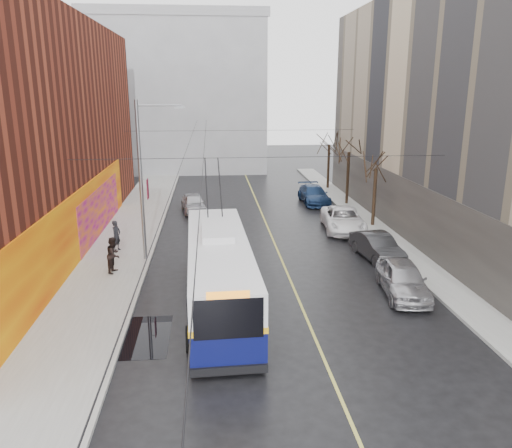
{
  "coord_description": "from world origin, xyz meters",
  "views": [
    {
      "loc": [
        -2.47,
        -17.52,
        9.54
      ],
      "look_at": [
        -0.2,
        7.15,
        2.82
      ],
      "focal_mm": 35.0,
      "sensor_mm": 36.0,
      "label": 1
    }
  ],
  "objects_px": {
    "following_car": "(194,203)",
    "pedestrian_a": "(116,236)",
    "parked_car_a": "(403,279)",
    "parked_car_c": "(343,219)",
    "streetlight_pole": "(144,177)",
    "tree_far": "(330,136)",
    "trolleybus": "(219,271)",
    "tree_near": "(377,157)",
    "parked_car_b": "(377,247)",
    "tree_mid": "(349,143)",
    "parked_car_d": "(314,195)",
    "pedestrian_b": "(114,255)"
  },
  "relations": [
    {
      "from": "tree_mid",
      "to": "tree_far",
      "type": "distance_m",
      "value": 7.0
    },
    {
      "from": "following_car",
      "to": "pedestrian_b",
      "type": "xyz_separation_m",
      "value": [
        -3.76,
        -13.72,
        0.37
      ]
    },
    {
      "from": "tree_mid",
      "to": "trolleybus",
      "type": "xyz_separation_m",
      "value": [
        -11.2,
        -19.42,
        -3.61
      ]
    },
    {
      "from": "pedestrian_a",
      "to": "following_car",
      "type": "bearing_deg",
      "value": 0.74
    },
    {
      "from": "tree_far",
      "to": "pedestrian_b",
      "type": "distance_m",
      "value": 27.94
    },
    {
      "from": "tree_near",
      "to": "parked_car_b",
      "type": "distance_m",
      "value": 8.33
    },
    {
      "from": "trolleybus",
      "to": "tree_far",
      "type": "bearing_deg",
      "value": 65.15
    },
    {
      "from": "tree_mid",
      "to": "following_car",
      "type": "bearing_deg",
      "value": -174.0
    },
    {
      "from": "tree_near",
      "to": "tree_mid",
      "type": "distance_m",
      "value": 7.01
    },
    {
      "from": "tree_mid",
      "to": "tree_near",
      "type": "bearing_deg",
      "value": -90.0
    },
    {
      "from": "tree_mid",
      "to": "parked_car_d",
      "type": "distance_m",
      "value": 5.3
    },
    {
      "from": "tree_far",
      "to": "following_car",
      "type": "xyz_separation_m",
      "value": [
        -12.88,
        -8.35,
        -4.4
      ]
    },
    {
      "from": "parked_car_c",
      "to": "pedestrian_a",
      "type": "relative_size",
      "value": 3.06
    },
    {
      "from": "parked_car_d",
      "to": "parked_car_b",
      "type": "bearing_deg",
      "value": -88.7
    },
    {
      "from": "parked_car_a",
      "to": "parked_car_d",
      "type": "relative_size",
      "value": 0.91
    },
    {
      "from": "parked_car_c",
      "to": "pedestrian_a",
      "type": "xyz_separation_m",
      "value": [
        -14.79,
        -3.63,
        0.29
      ]
    },
    {
      "from": "following_car",
      "to": "pedestrian_a",
      "type": "xyz_separation_m",
      "value": [
        -4.28,
        -9.98,
        0.33
      ]
    },
    {
      "from": "parked_car_a",
      "to": "pedestrian_b",
      "type": "bearing_deg",
      "value": 171.0
    },
    {
      "from": "parked_car_a",
      "to": "pedestrian_b",
      "type": "height_order",
      "value": "pedestrian_b"
    },
    {
      "from": "parked_car_c",
      "to": "streetlight_pole",
      "type": "bearing_deg",
      "value": -152.16
    },
    {
      "from": "tree_near",
      "to": "following_car",
      "type": "relative_size",
      "value": 1.48
    },
    {
      "from": "parked_car_c",
      "to": "parked_car_d",
      "type": "relative_size",
      "value": 1.09
    },
    {
      "from": "streetlight_pole",
      "to": "parked_car_c",
      "type": "height_order",
      "value": "streetlight_pole"
    },
    {
      "from": "tree_far",
      "to": "parked_car_a",
      "type": "relative_size",
      "value": 1.39
    },
    {
      "from": "tree_far",
      "to": "parked_car_a",
      "type": "distance_m",
      "value": 26.51
    },
    {
      "from": "parked_car_b",
      "to": "parked_car_c",
      "type": "xyz_separation_m",
      "value": [
        -0.37,
        6.19,
        0.03
      ]
    },
    {
      "from": "trolleybus",
      "to": "parked_car_a",
      "type": "bearing_deg",
      "value": 0.61
    },
    {
      "from": "parked_car_c",
      "to": "pedestrian_b",
      "type": "distance_m",
      "value": 16.06
    },
    {
      "from": "parked_car_d",
      "to": "parked_car_a",
      "type": "bearing_deg",
      "value": -90.7
    },
    {
      "from": "parked_car_a",
      "to": "parked_car_c",
      "type": "relative_size",
      "value": 0.84
    },
    {
      "from": "streetlight_pole",
      "to": "parked_car_b",
      "type": "xyz_separation_m",
      "value": [
        13.14,
        -0.9,
        -4.1
      ]
    },
    {
      "from": "pedestrian_a",
      "to": "parked_car_d",
      "type": "bearing_deg",
      "value": -26.01
    },
    {
      "from": "parked_car_a",
      "to": "following_car",
      "type": "height_order",
      "value": "parked_car_a"
    },
    {
      "from": "parked_car_a",
      "to": "parked_car_c",
      "type": "height_order",
      "value": "parked_car_a"
    },
    {
      "from": "streetlight_pole",
      "to": "parked_car_a",
      "type": "distance_m",
      "value": 14.61
    },
    {
      "from": "streetlight_pole",
      "to": "pedestrian_a",
      "type": "height_order",
      "value": "streetlight_pole"
    },
    {
      "from": "streetlight_pole",
      "to": "tree_near",
      "type": "relative_size",
      "value": 1.41
    },
    {
      "from": "tree_mid",
      "to": "parked_car_b",
      "type": "xyz_separation_m",
      "value": [
        -2.0,
        -13.9,
        -4.5
      ]
    },
    {
      "from": "parked_car_d",
      "to": "following_car",
      "type": "relative_size",
      "value": 1.2
    },
    {
      "from": "tree_mid",
      "to": "tree_far",
      "type": "xyz_separation_m",
      "value": [
        0.0,
        7.0,
        -0.11
      ]
    },
    {
      "from": "streetlight_pole",
      "to": "parked_car_d",
      "type": "height_order",
      "value": "streetlight_pole"
    },
    {
      "from": "tree_near",
      "to": "parked_car_b",
      "type": "bearing_deg",
      "value": -106.17
    },
    {
      "from": "parked_car_a",
      "to": "pedestrian_a",
      "type": "bearing_deg",
      "value": 158.95
    },
    {
      "from": "tree_mid",
      "to": "pedestrian_b",
      "type": "xyz_separation_m",
      "value": [
        -16.64,
        -15.08,
        -4.14
      ]
    },
    {
      "from": "parked_car_d",
      "to": "trolleybus",
      "type": "bearing_deg",
      "value": -114.1
    },
    {
      "from": "streetlight_pole",
      "to": "parked_car_d",
      "type": "bearing_deg",
      "value": 47.99
    },
    {
      "from": "tree_far",
      "to": "parked_car_c",
      "type": "distance_m",
      "value": 15.53
    },
    {
      "from": "parked_car_a",
      "to": "tree_near",
      "type": "bearing_deg",
      "value": 85.04
    },
    {
      "from": "trolleybus",
      "to": "parked_car_a",
      "type": "relative_size",
      "value": 2.66
    },
    {
      "from": "parked_car_a",
      "to": "parked_car_b",
      "type": "xyz_separation_m",
      "value": [
        0.47,
        5.14,
        -0.06
      ]
    }
  ]
}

